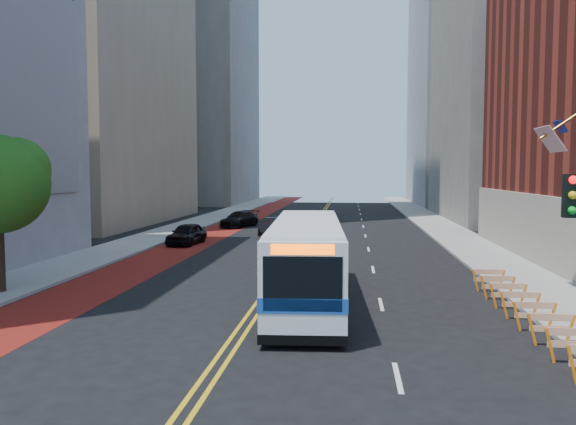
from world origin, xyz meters
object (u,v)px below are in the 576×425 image
Objects in this scene: transit_bus at (306,260)px; car_c at (240,219)px; street_tree at (0,180)px; car_a at (187,234)px; car_b at (273,227)px.

transit_bus is 31.80m from car_c.
car_a is at bearing 80.16° from street_tree.
car_a is at bearing -128.48° from car_b.
car_c is at bearing 89.76° from car_a.
car_a reaches higher than car_c.
street_tree is 1.51× the size of car_b.
street_tree reaches higher than car_c.
street_tree is 30.98m from car_c.
transit_bus is (13.07, -0.12, -3.16)m from street_tree.
street_tree is 1.48× the size of car_a.
street_tree reaches higher than car_a.
transit_bus reaches higher than car_c.
street_tree is at bearing 176.03° from transit_bus.
car_b is (8.42, 23.33, -4.18)m from street_tree.
street_tree is 25.15m from car_b.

